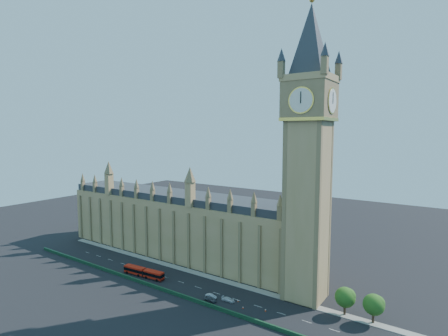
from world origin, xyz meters
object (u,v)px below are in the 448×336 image
Objects in this scene: red_bus at (144,272)px; car_grey at (210,299)px; car_white at (228,300)px; car_silver at (211,296)px.

car_grey is (32.64, -1.66, -0.89)m from red_bus.
red_bus is 4.10× the size of car_white.
red_bus is 4.25× the size of car_grey.
car_white is (37.48, 1.51, -0.97)m from red_bus.
car_silver is at bearing -4.30° from red_bus.
car_grey reaches higher than car_white.
car_grey is 5.79m from car_white.
red_bus is 31.50m from car_silver.
red_bus reaches higher than car_silver.
car_grey is at bearing 119.21° from car_white.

